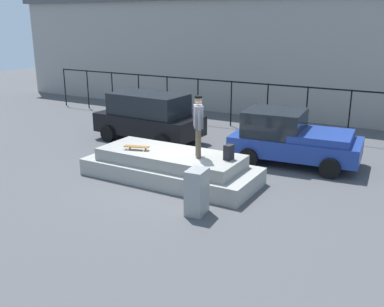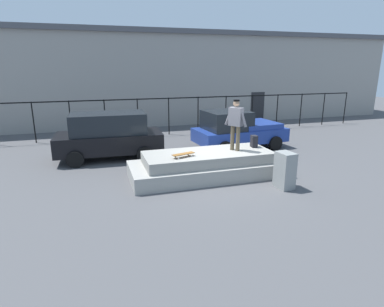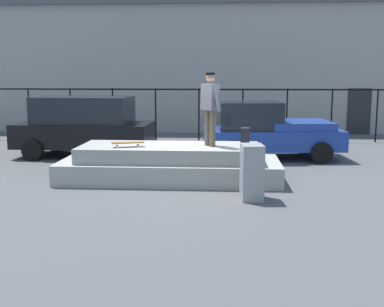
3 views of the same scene
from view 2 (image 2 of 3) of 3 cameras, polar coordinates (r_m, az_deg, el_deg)
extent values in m
plane|color=#4C4C4F|center=(11.42, 4.37, -3.81)|extent=(60.00, 60.00, 0.00)
cube|color=#9E9B93|center=(11.22, 2.84, -2.79)|extent=(5.38, 2.11, 0.50)
cube|color=gray|center=(11.09, 2.87, -0.66)|extent=(4.41, 1.73, 0.36)
cylinder|color=brown|center=(11.33, 7.22, 2.81)|extent=(0.14, 0.14, 0.87)
cylinder|color=brown|center=(11.22, 8.18, 2.65)|extent=(0.14, 0.14, 0.87)
cube|color=#595960|center=(11.13, 7.84, 6.51)|extent=(0.47, 0.53, 0.63)
cylinder|color=#595960|center=(11.28, 6.57, 6.55)|extent=(0.25, 0.30, 0.61)
cylinder|color=#595960|center=(11.00, 9.13, 6.23)|extent=(0.25, 0.30, 0.61)
sphere|color=tan|center=(11.07, 7.92, 8.84)|extent=(0.22, 0.22, 0.22)
cylinder|color=black|center=(11.06, 7.94, 9.36)|extent=(0.29, 0.29, 0.05)
cube|color=brown|center=(10.40, -1.54, -0.07)|extent=(0.80, 0.42, 0.02)
cylinder|color=silver|center=(10.38, -3.01, -0.59)|extent=(0.06, 0.05, 0.06)
cylinder|color=silver|center=(10.21, -2.42, -0.84)|extent=(0.06, 0.05, 0.06)
cylinder|color=silver|center=(10.64, -0.69, -0.17)|extent=(0.06, 0.05, 0.06)
cylinder|color=silver|center=(10.48, -0.09, -0.41)|extent=(0.06, 0.05, 0.06)
cube|color=black|center=(11.89, 10.99, 2.15)|extent=(0.24, 0.30, 0.43)
cube|color=black|center=(13.68, -14.47, 2.01)|extent=(4.31, 2.05, 0.75)
cube|color=black|center=(13.53, -14.69, 5.27)|extent=(3.03, 1.77, 0.83)
cylinder|color=black|center=(14.76, -19.55, 1.06)|extent=(0.65, 0.24, 0.64)
cylinder|color=black|center=(12.89, -20.10, -0.99)|extent=(0.65, 0.24, 0.64)
cylinder|color=black|center=(14.78, -9.35, 1.77)|extent=(0.65, 0.24, 0.64)
cylinder|color=black|center=(12.91, -8.43, -0.17)|extent=(0.65, 0.24, 0.64)
cube|color=navy|center=(15.18, 8.50, 3.35)|extent=(4.34, 2.34, 0.61)
cube|color=black|center=(14.69, 6.14, 5.90)|extent=(2.04, 1.98, 0.84)
cube|color=navy|center=(15.54, 11.22, 5.10)|extent=(2.04, 2.04, 0.24)
cylinder|color=black|center=(15.52, 2.43, 2.62)|extent=(0.66, 0.28, 0.64)
cylinder|color=black|center=(13.77, 5.95, 0.89)|extent=(0.66, 0.28, 0.64)
cylinder|color=black|center=(16.75, 10.52, 3.33)|extent=(0.66, 0.28, 0.64)
cylinder|color=black|center=(15.15, 14.62, 1.81)|extent=(0.66, 0.28, 0.64)
cube|color=gray|center=(10.44, 16.21, -2.91)|extent=(0.49, 0.64, 1.16)
cylinder|color=black|center=(17.71, -26.37, 4.97)|extent=(0.06, 0.06, 2.06)
cylinder|color=black|center=(17.52, -20.83, 5.47)|extent=(0.06, 0.06, 2.06)
cylinder|color=black|center=(17.50, -15.21, 5.92)|extent=(0.06, 0.06, 2.06)
cylinder|color=black|center=(17.64, -9.62, 6.31)|extent=(0.06, 0.06, 2.06)
cylinder|color=black|center=(17.94, -4.16, 6.64)|extent=(0.06, 0.06, 2.06)
cylinder|color=black|center=(18.40, 1.08, 6.90)|extent=(0.06, 0.06, 2.06)
cylinder|color=black|center=(19.01, 6.03, 7.09)|extent=(0.06, 0.06, 2.06)
cylinder|color=black|center=(19.74, 10.64, 7.22)|extent=(0.06, 0.06, 2.06)
cylinder|color=black|center=(20.60, 14.90, 7.30)|extent=(0.06, 0.06, 2.06)
cylinder|color=black|center=(21.55, 18.81, 7.34)|extent=(0.06, 0.06, 2.06)
cylinder|color=black|center=(22.60, 22.36, 7.34)|extent=(0.06, 0.06, 2.06)
cylinder|color=black|center=(23.72, 25.60, 7.32)|extent=(0.06, 0.06, 2.06)
cube|color=black|center=(17.82, -4.22, 9.79)|extent=(24.00, 0.04, 0.06)
cube|color=gray|center=(23.91, -7.80, 13.01)|extent=(34.31, 7.52, 5.62)
cube|color=#4C4C51|center=(23.98, -8.07, 20.09)|extent=(35.00, 7.90, 0.30)
cube|color=#262628|center=(22.75, 11.56, 8.15)|extent=(1.00, 0.06, 2.00)
camera|label=1|loc=(10.60, 77.79, 8.42)|focal=41.14mm
camera|label=3|loc=(5.43, 88.14, -12.31)|focal=45.19mm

